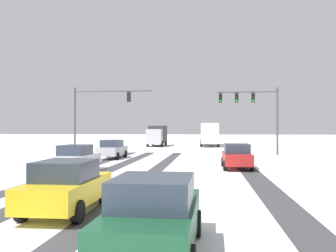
# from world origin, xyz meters

# --- Properties ---
(wheel_track_left_lane) EXTENTS (0.92, 34.92, 0.01)m
(wheel_track_left_lane) POSITION_xyz_m (-0.20, 15.87, 0.00)
(wheel_track_left_lane) COLOR #424247
(wheel_track_left_lane) RESTS_ON ground
(wheel_track_right_lane) EXTENTS (1.03, 34.92, 0.01)m
(wheel_track_right_lane) POSITION_xyz_m (-3.14, 15.87, 0.00)
(wheel_track_right_lane) COLOR #424247
(wheel_track_right_lane) RESTS_ON ground
(wheel_track_center) EXTENTS (0.93, 34.92, 0.01)m
(wheel_track_center) POSITION_xyz_m (-5.10, 15.87, 0.00)
(wheel_track_center) COLOR #424247
(wheel_track_center) RESTS_ON ground
(wheel_track_oncoming) EXTENTS (1.18, 34.92, 0.01)m
(wheel_track_oncoming) POSITION_xyz_m (5.56, 15.87, 0.00)
(wheel_track_oncoming) COLOR #424247
(wheel_track_oncoming) RESTS_ON ground
(traffic_signal_near_left) EXTENTS (7.59, 0.38, 6.50)m
(traffic_signal_near_left) POSITION_xyz_m (-7.36, 27.70, 4.52)
(traffic_signal_near_left) COLOR #47474C
(traffic_signal_near_left) RESTS_ON ground
(traffic_signal_near_right) EXTENTS (5.68, 0.44, 6.50)m
(traffic_signal_near_right) POSITION_xyz_m (7.28, 29.76, 4.78)
(traffic_signal_near_right) COLOR #47474C
(traffic_signal_near_right) RESTS_ON ground
(car_silver_lead) EXTENTS (1.92, 4.14, 1.62)m
(car_silver_lead) POSITION_xyz_m (-5.25, 25.44, 0.82)
(car_silver_lead) COLOR #B7BABF
(car_silver_lead) RESTS_ON ground
(car_red_second) EXTENTS (1.87, 4.12, 1.62)m
(car_red_second) POSITION_xyz_m (4.88, 18.77, 0.82)
(car_red_second) COLOR red
(car_red_second) RESTS_ON ground
(car_white_third) EXTENTS (1.95, 4.16, 1.62)m
(car_white_third) POSITION_xyz_m (-4.91, 16.07, 0.82)
(car_white_third) COLOR silver
(car_white_third) RESTS_ON ground
(car_yellow_cab_fourth) EXTENTS (1.85, 4.11, 1.62)m
(car_yellow_cab_fourth) POSITION_xyz_m (-1.32, 6.02, 0.82)
(car_yellow_cab_fourth) COLOR yellow
(car_yellow_cab_fourth) RESTS_ON ground
(car_dark_green_fifth) EXTENTS (1.88, 4.12, 1.62)m
(car_dark_green_fifth) POSITION_xyz_m (1.95, 2.66, 0.82)
(car_dark_green_fifth) COLOR #194C2D
(car_dark_green_fifth) RESTS_ON ground
(bus_oncoming) EXTENTS (2.86, 11.05, 3.38)m
(bus_oncoming) POSITION_xyz_m (3.13, 49.31, 1.99)
(bus_oncoming) COLOR silver
(bus_oncoming) RESTS_ON ground
(box_truck_delivery) EXTENTS (2.31, 7.40, 3.02)m
(box_truck_delivery) POSITION_xyz_m (-4.52, 47.49, 1.63)
(box_truck_delivery) COLOR #B7BABF
(box_truck_delivery) RESTS_ON ground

